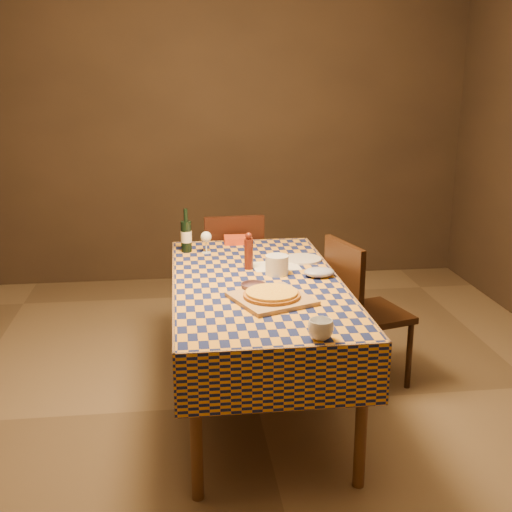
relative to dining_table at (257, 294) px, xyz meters
name	(u,v)px	position (x,y,z in m)	size (l,w,h in m)	color
room	(257,178)	(0.00, 0.00, 0.66)	(5.00, 5.10, 2.70)	brown
dining_table	(257,294)	(0.00, 0.00, 0.00)	(0.94, 1.84, 0.77)	brown
cutting_board	(272,299)	(0.03, -0.33, 0.09)	(0.36, 0.36, 0.02)	#AE8451
pizza	(272,294)	(0.03, -0.33, 0.11)	(0.35, 0.35, 0.03)	#9E5C1A
pepper_mill	(249,252)	(-0.02, 0.23, 0.18)	(0.05, 0.05, 0.22)	#4A1811
bowl	(254,287)	(-0.04, -0.17, 0.10)	(0.14, 0.14, 0.04)	#5E434F
wine_glass	(206,238)	(-0.25, 0.61, 0.18)	(0.08, 0.08, 0.14)	white
wine_bottle	(186,236)	(-0.38, 0.66, 0.18)	(0.09, 0.09, 0.28)	black
deli_tub	(277,265)	(0.13, 0.11, 0.13)	(0.13, 0.13, 0.11)	silver
takeout_container	(238,240)	(-0.03, 0.83, 0.10)	(0.19, 0.13, 0.05)	#B93918
white_plate	(303,259)	(0.33, 0.37, 0.08)	(0.23, 0.23, 0.01)	silver
tumbler	(321,329)	(0.17, -0.84, 0.12)	(0.11, 0.11, 0.09)	white
flour_patch	(276,266)	(0.15, 0.26, 0.08)	(0.28, 0.21, 0.00)	white
flour_bag	(319,272)	(0.36, 0.03, 0.10)	(0.18, 0.13, 0.05)	#9EA6CA
chair_far	(233,268)	(-0.04, 1.08, -0.17)	(0.44, 0.45, 0.93)	black
chair_right	(359,305)	(0.65, 0.20, -0.17)	(0.52, 0.52, 0.93)	black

